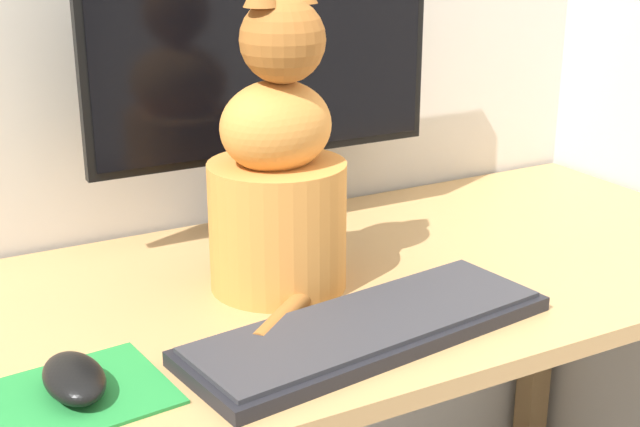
# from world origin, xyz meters

# --- Properties ---
(desk) EXTENTS (1.48, 0.61, 0.73)m
(desk) POSITION_xyz_m (0.00, 0.00, 0.63)
(desk) COLOR tan
(desk) RESTS_ON ground_plane
(monitor) EXTENTS (0.56, 0.17, 0.44)m
(monitor) POSITION_xyz_m (0.05, 0.21, 0.99)
(monitor) COLOR black
(monitor) RESTS_ON desk
(keyboard) EXTENTS (0.49, 0.22, 0.02)m
(keyboard) POSITION_xyz_m (-0.00, -0.17, 0.74)
(keyboard) COLOR black
(keyboard) RESTS_ON desk
(mousepad_left) EXTENTS (0.20, 0.18, 0.00)m
(mousepad_left) POSITION_xyz_m (-0.34, -0.14, 0.73)
(mousepad_left) COLOR #238438
(mousepad_left) RESTS_ON desk
(computer_mouse_left) EXTENTS (0.06, 0.11, 0.03)m
(computer_mouse_left) POSITION_xyz_m (-0.35, -0.14, 0.75)
(computer_mouse_left) COLOR black
(computer_mouse_left) RESTS_ON mousepad_left
(cat) EXTENTS (0.24, 0.30, 0.42)m
(cat) POSITION_xyz_m (-0.03, 0.02, 0.88)
(cat) COLOR #D6893D
(cat) RESTS_ON desk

